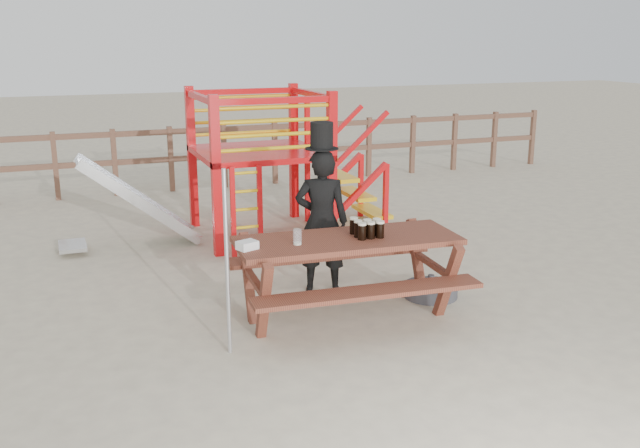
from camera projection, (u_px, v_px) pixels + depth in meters
The scene contains 10 objects.
ground at pixel (343, 328), 7.09m from camera, with size 60.00×60.00×0.00m, color beige.
back_fence at pixel (198, 150), 13.22m from camera, with size 15.09×0.09×1.20m.
playground_fort at pixel (254, 162), 10.09m from camera, with size 4.71×1.84×2.10m.
picnic_table at pixel (347, 268), 7.19m from camera, with size 2.32×1.68×0.86m.
man_with_hat at pixel (322, 217), 7.91m from camera, with size 0.70×0.60×1.92m.
metal_pole at pixel (227, 264), 6.33m from camera, with size 0.04×0.04×1.72m, color #B2B2B7.
parasol_base at pixel (431, 290), 7.92m from camera, with size 0.60×0.60×0.25m.
paper_bag at pixel (247, 245), 6.72m from camera, with size 0.18×0.14×0.08m, color white.
stout_pints at pixel (367, 228), 7.12m from camera, with size 0.29×0.32×0.17m.
empty_glasses at pixel (297, 238), 6.87m from camera, with size 0.08×0.08×0.15m.
Camera 1 is at (-2.56, -6.07, 2.84)m, focal length 40.00 mm.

